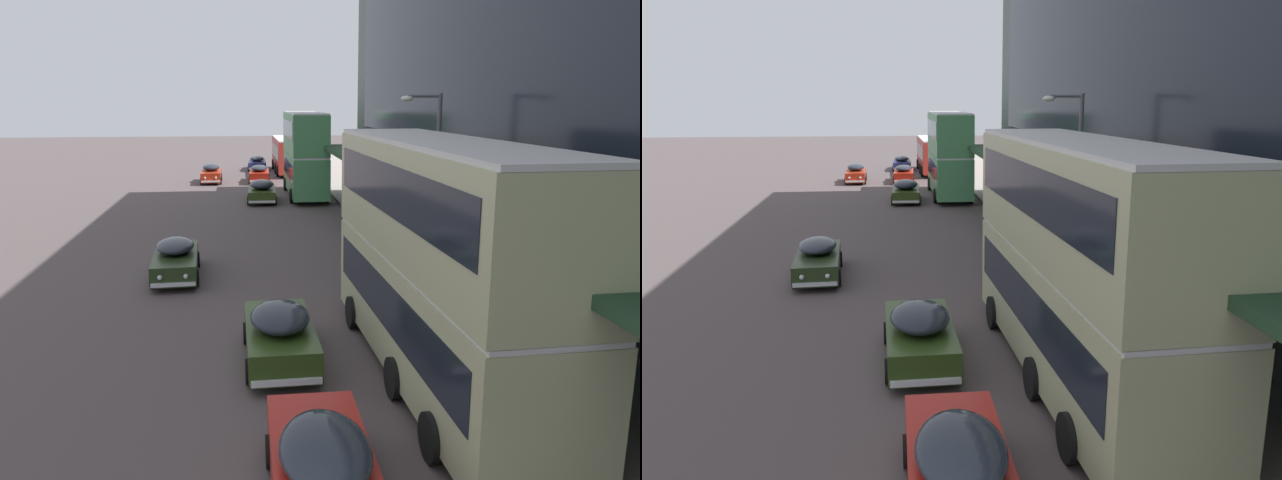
# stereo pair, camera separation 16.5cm
# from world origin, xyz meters

# --- Properties ---
(transit_bus_kerbside_front) EXTENTS (2.89, 10.69, 3.36)m
(transit_bus_kerbside_front) POSITION_xyz_m (3.95, 54.95, 1.92)
(transit_bus_kerbside_front) COLOR #B83229
(transit_bus_kerbside_front) RESTS_ON ground
(transit_bus_kerbside_rear) EXTENTS (3.13, 11.62, 6.04)m
(transit_bus_kerbside_rear) POSITION_xyz_m (4.20, 8.18, 3.25)
(transit_bus_kerbside_rear) COLOR #B0B284
(transit_bus_kerbside_rear) RESTS_ON ground
(transit_bus_kerbside_far) EXTENTS (2.71, 9.88, 6.10)m
(transit_bus_kerbside_far) POSITION_xyz_m (4.02, 39.36, 3.29)
(transit_bus_kerbside_far) COLOR #478B54
(transit_bus_kerbside_far) RESTS_ON ground
(sedan_trailing_near) EXTENTS (2.10, 4.88, 1.57)m
(sedan_trailing_near) POSITION_xyz_m (0.79, 37.16, 0.77)
(sedan_trailing_near) COLOR #2B3B14
(sedan_trailing_near) RESTS_ON ground
(sedan_second_mid) EXTENTS (2.02, 4.99, 1.50)m
(sedan_second_mid) POSITION_xyz_m (-3.25, 18.62, 0.75)
(sedan_second_mid) COLOR #233219
(sedan_second_mid) RESTS_ON ground
(sedan_trailing_mid) EXTENTS (1.94, 4.67, 1.43)m
(sedan_trailing_mid) POSITION_xyz_m (0.95, 57.80, 0.72)
(sedan_trailing_mid) COLOR navy
(sedan_trailing_mid) RESTS_ON ground
(sedan_oncoming_rear) EXTENTS (1.80, 4.61, 1.59)m
(sedan_oncoming_rear) POSITION_xyz_m (-3.20, 48.26, 0.78)
(sedan_oncoming_rear) COLOR #AC2713
(sedan_oncoming_rear) RESTS_ON ground
(sedan_lead_mid) EXTENTS (1.91, 4.85, 1.48)m
(sedan_lead_mid) POSITION_xyz_m (0.91, 48.05, 0.74)
(sedan_lead_mid) COLOR #B61F11
(sedan_lead_mid) RESTS_ON ground
(sedan_oncoming_front) EXTENTS (1.90, 4.91, 1.61)m
(sedan_oncoming_front) POSITION_xyz_m (0.75, 3.25, 0.79)
(sedan_oncoming_front) COLOR #A81C14
(sedan_oncoming_front) RESTS_ON ground
(sedan_far_back) EXTENTS (1.99, 4.50, 1.65)m
(sedan_far_back) POSITION_xyz_m (0.39, 9.74, 0.80)
(sedan_far_back) COLOR #2A3F16
(sedan_far_back) RESTS_ON ground
(pedestrian_at_kerb) EXTENTS (0.60, 0.34, 1.86)m
(pedestrian_at_kerb) POSITION_xyz_m (6.89, 5.59, 1.18)
(pedestrian_at_kerb) COLOR black
(pedestrian_at_kerb) RESTS_ON sidewalk_kerb
(street_lamp) EXTENTS (1.50, 0.28, 7.02)m
(street_lamp) POSITION_xyz_m (6.33, 15.73, 4.23)
(street_lamp) COLOR #4C4C51
(street_lamp) RESTS_ON sidewalk_kerb
(fire_hydrant) EXTENTS (0.20, 0.40, 0.70)m
(fire_hydrant) POSITION_xyz_m (6.80, 8.32, 0.49)
(fire_hydrant) COLOR red
(fire_hydrant) RESTS_ON sidewalk_kerb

